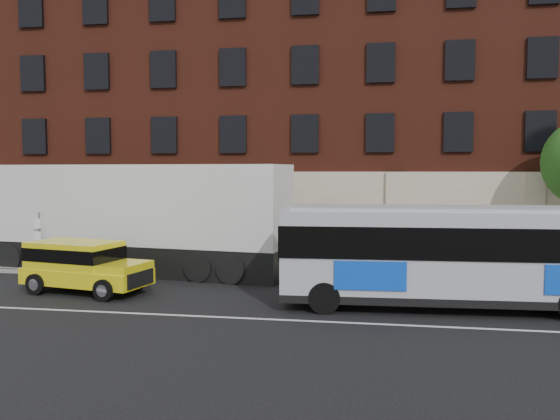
% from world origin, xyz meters
% --- Properties ---
extents(ground, '(120.00, 120.00, 0.00)m').
position_xyz_m(ground, '(0.00, 0.00, 0.00)').
color(ground, black).
rests_on(ground, ground).
extents(sidewalk, '(60.00, 6.00, 0.15)m').
position_xyz_m(sidewalk, '(0.00, 9.00, 0.07)').
color(sidewalk, gray).
rests_on(sidewalk, ground).
extents(kerb, '(60.00, 0.25, 0.15)m').
position_xyz_m(kerb, '(0.00, 6.00, 0.07)').
color(kerb, gray).
rests_on(kerb, ground).
extents(lane_line, '(60.00, 0.12, 0.01)m').
position_xyz_m(lane_line, '(0.00, 0.50, 0.01)').
color(lane_line, beige).
rests_on(lane_line, ground).
extents(building, '(30.00, 12.10, 15.00)m').
position_xyz_m(building, '(-0.01, 16.92, 7.58)').
color(building, '#552014').
rests_on(building, sidewalk).
extents(sign_pole, '(0.30, 0.20, 2.50)m').
position_xyz_m(sign_pole, '(-8.50, 6.15, 1.45)').
color(sign_pole, slate).
rests_on(sign_pole, ground).
extents(city_bus, '(11.50, 2.97, 3.12)m').
position_xyz_m(city_bus, '(7.94, 2.70, 1.72)').
color(city_bus, '#ABADB6').
rests_on(city_bus, ground).
extents(yellow_suv, '(4.73, 2.67, 1.76)m').
position_xyz_m(yellow_suv, '(-4.91, 3.01, 1.01)').
color(yellow_suv, yellow).
rests_on(yellow_suv, ground).
extents(shipping_container, '(13.58, 4.44, 4.45)m').
position_xyz_m(shipping_container, '(-4.96, 7.20, 2.20)').
color(shipping_container, black).
rests_on(shipping_container, ground).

